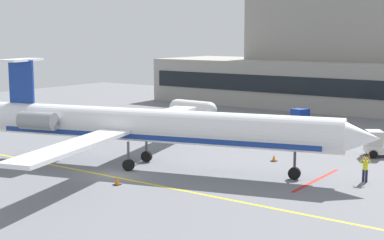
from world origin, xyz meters
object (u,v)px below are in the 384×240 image
(fuel_tank, at_px, (193,108))
(pushback_tractor, at_px, (380,145))
(baggage_tug, at_px, (304,120))
(marshaller, at_px, (365,168))
(regional_jet, at_px, (147,126))

(fuel_tank, bearing_deg, pushback_tractor, -18.04)
(baggage_tug, height_order, pushback_tractor, baggage_tug)
(baggage_tug, relative_size, fuel_tank, 0.57)
(pushback_tractor, bearing_deg, baggage_tug, 140.84)
(pushback_tractor, height_order, fuel_tank, fuel_tank)
(marshaller, bearing_deg, fuel_tank, 147.38)
(baggage_tug, distance_m, pushback_tractor, 14.68)
(baggage_tug, relative_size, marshaller, 2.02)
(baggage_tug, height_order, fuel_tank, fuel_tank)
(regional_jet, distance_m, fuel_tank, 26.25)
(regional_jet, bearing_deg, marshaller, 19.15)
(baggage_tug, bearing_deg, regional_jet, -95.48)
(regional_jet, xyz_separation_m, baggage_tug, (2.30, 24.01, -2.29))
(regional_jet, distance_m, marshaller, 16.63)
(regional_jet, height_order, pushback_tractor, regional_jet)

